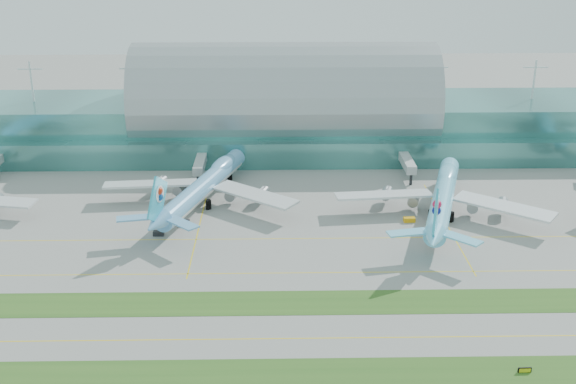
{
  "coord_description": "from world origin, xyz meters",
  "views": [
    {
      "loc": [
        -4.0,
        -153.53,
        88.17
      ],
      "look_at": [
        0.0,
        55.0,
        9.0
      ],
      "focal_mm": 45.0,
      "sensor_mm": 36.0,
      "label": 1
    }
  ],
  "objects_px": {
    "terminal": "(285,115)",
    "taxiway_sign_east": "(525,370)",
    "airliner_c": "(443,196)",
    "airliner_b": "(204,185)"
  },
  "relations": [
    {
      "from": "terminal",
      "to": "airliner_c",
      "type": "distance_m",
      "value": 87.07
    },
    {
      "from": "terminal",
      "to": "airliner_c",
      "type": "height_order",
      "value": "terminal"
    },
    {
      "from": "airliner_c",
      "to": "taxiway_sign_east",
      "type": "height_order",
      "value": "airliner_c"
    },
    {
      "from": "airliner_c",
      "to": "taxiway_sign_east",
      "type": "bearing_deg",
      "value": -74.36
    },
    {
      "from": "taxiway_sign_east",
      "to": "airliner_c",
      "type": "bearing_deg",
      "value": 87.0
    },
    {
      "from": "terminal",
      "to": "airliner_b",
      "type": "relative_size",
      "value": 4.53
    },
    {
      "from": "terminal",
      "to": "taxiway_sign_east",
      "type": "relative_size",
      "value": 117.53
    },
    {
      "from": "terminal",
      "to": "airliner_b",
      "type": "distance_m",
      "value": 66.29
    },
    {
      "from": "taxiway_sign_east",
      "to": "terminal",
      "type": "bearing_deg",
      "value": 104.84
    },
    {
      "from": "airliner_c",
      "to": "taxiway_sign_east",
      "type": "xyz_separation_m",
      "value": [
        -1.46,
        -85.14,
        -5.99
      ]
    }
  ]
}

